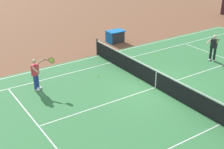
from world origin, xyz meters
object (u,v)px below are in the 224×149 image
object	(u,v)px
tennis_player_near	(36,73)
tennis_ball	(98,76)
equipment_cart_tarped	(115,36)
tennis_player_far	(214,46)
tennis_net	(156,79)

from	to	relation	value
tennis_player_near	tennis_ball	size ratio (longest dim) A/B	25.71
tennis_player_near	equipment_cart_tarped	size ratio (longest dim) A/B	1.36
tennis_ball	equipment_cart_tarped	size ratio (longest dim) A/B	0.05
tennis_player_far	tennis_ball	size ratio (longest dim) A/B	25.71
tennis_player_near	tennis_ball	world-z (taller)	tennis_player_near
tennis_net	tennis_ball	world-z (taller)	tennis_net
equipment_cart_tarped	tennis_player_far	bearing A→B (deg)	115.07
tennis_net	tennis_ball	bearing A→B (deg)	-58.13
tennis_player_near	tennis_player_far	xyz separation A→B (m)	(-10.56, 2.35, 0.00)
tennis_ball	tennis_player_far	bearing A→B (deg)	164.71
tennis_net	tennis_player_near	xyz separation A→B (m)	(5.15, -3.22, 0.44)
tennis_player_near	equipment_cart_tarped	world-z (taller)	tennis_player_near
tennis_player_far	equipment_cart_tarped	size ratio (longest dim) A/B	1.36
tennis_net	tennis_player_far	bearing A→B (deg)	-170.85
tennis_player_far	tennis_net	bearing A→B (deg)	9.15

